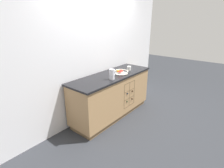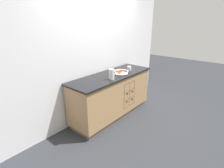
# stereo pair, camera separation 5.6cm
# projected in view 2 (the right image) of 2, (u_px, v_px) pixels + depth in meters

# --- Properties ---
(ground_plane) EXTENTS (14.00, 14.00, 0.00)m
(ground_plane) POSITION_uv_depth(u_px,v_px,m) (112.00, 114.00, 3.84)
(ground_plane) COLOR #2D3035
(back_wall) EXTENTS (4.40, 0.06, 2.55)m
(back_wall) POSITION_uv_depth(u_px,v_px,m) (98.00, 55.00, 3.63)
(back_wall) COLOR white
(back_wall) RESTS_ON ground_plane
(kitchen_island) EXTENTS (1.97, 0.65, 0.91)m
(kitchen_island) POSITION_uv_depth(u_px,v_px,m) (112.00, 95.00, 3.68)
(kitchen_island) COLOR brown
(kitchen_island) RESTS_ON ground_plane
(fruit_bowl) EXTENTS (0.29, 0.29, 0.09)m
(fruit_bowl) POSITION_uv_depth(u_px,v_px,m) (121.00, 72.00, 3.56)
(fruit_bowl) COLOR silver
(fruit_bowl) RESTS_ON kitchen_island
(white_pitcher) EXTENTS (0.15, 0.10, 0.19)m
(white_pitcher) POSITION_uv_depth(u_px,v_px,m) (112.00, 74.00, 3.22)
(white_pitcher) COLOR white
(white_pitcher) RESTS_ON kitchen_island
(ceramic_mug) EXTENTS (0.12, 0.08, 0.09)m
(ceramic_mug) POSITION_uv_depth(u_px,v_px,m) (129.00, 68.00, 3.81)
(ceramic_mug) COLOR white
(ceramic_mug) RESTS_ON kitchen_island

